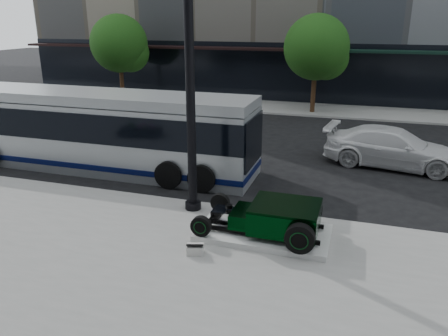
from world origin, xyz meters
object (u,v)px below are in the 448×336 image
(transit_bus, at_px, (101,130))
(white_sedan, at_px, (393,148))
(hot_rod, at_px, (277,217))
(lamppost, at_px, (190,74))

(transit_bus, distance_m, white_sedan, 11.32)
(hot_rod, bearing_deg, lamppost, 159.06)
(lamppost, height_order, transit_bus, lamppost)
(transit_bus, xyz_separation_m, white_sedan, (10.74, 3.51, -0.73))
(lamppost, bearing_deg, white_sedan, 47.58)
(transit_bus, bearing_deg, white_sedan, 18.09)
(lamppost, relative_size, white_sedan, 1.66)
(hot_rod, xyz_separation_m, transit_bus, (-7.61, 3.93, 0.79))
(hot_rod, distance_m, white_sedan, 8.06)
(transit_bus, height_order, white_sedan, transit_bus)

